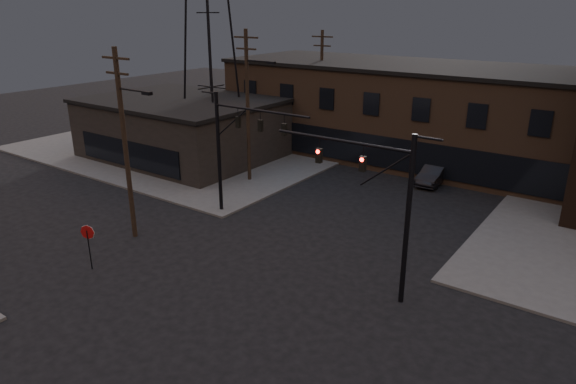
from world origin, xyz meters
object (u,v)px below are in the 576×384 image
Objects in this scene: car_crossing at (434,174)px; traffic_signal_far at (233,141)px; stop_sign at (88,237)px; traffic_signal_near at (385,198)px.

traffic_signal_far is at bearing -122.07° from car_crossing.
traffic_signal_far reaches higher than car_crossing.
stop_sign is 25.69m from car_crossing.
traffic_signal_far is 1.80× the size of car_crossing.
stop_sign reaches higher than car_crossing.
traffic_signal_far is (-12.07, 3.50, 0.08)m from traffic_signal_near.
car_crossing is at bearing 102.49° from traffic_signal_near.
traffic_signal_near is at bearing -16.17° from traffic_signal_far.
stop_sign is at bearing -113.12° from car_crossing.
traffic_signal_far is at bearing 163.83° from traffic_signal_near.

